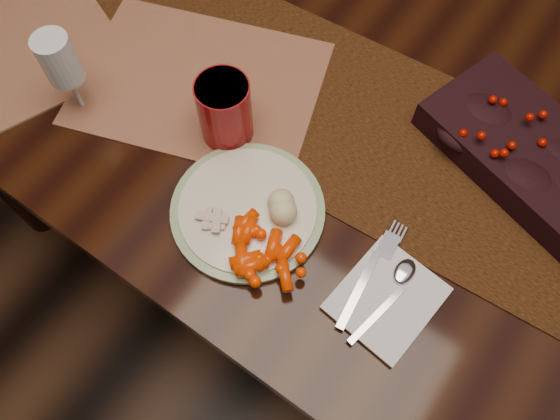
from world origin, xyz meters
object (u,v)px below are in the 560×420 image
Objects in this scene: placemat_main at (199,83)px; mashed_potatoes at (281,197)px; centerpiece at (535,154)px; red_cup at (225,111)px; turkey_shreds at (209,221)px; napkin at (387,298)px; dining_table at (353,201)px; baby_carrots at (266,247)px; wine_glass at (67,76)px; dinner_plate at (248,209)px.

placemat_main is 5.32× the size of mashed_potatoes.
placemat_main is at bearing -162.16° from centerpiece.
mashed_potatoes is 0.67× the size of red_cup.
mashed_potatoes is 1.30× the size of turkey_shreds.
dining_table is at bearing 129.00° from napkin.
napkin is (0.29, 0.06, -0.02)m from turkey_shreds.
centerpiece is (0.26, 0.04, 0.41)m from dining_table.
placemat_main is (-0.29, -0.14, 0.38)m from dining_table.
centerpiece is at bearing 55.17° from baby_carrots.
baby_carrots is at bearing -160.38° from napkin.
wine_glass is at bearing -154.11° from centerpiece.
placemat_main is 0.36m from baby_carrots.
red_cup reaches higher than mashed_potatoes.
dinner_plate is at bearing -172.86° from napkin.
dining_table is at bearing 35.05° from wine_glass.
red_cup reaches higher than dining_table.
wine_glass is at bearing 170.44° from turkey_shreds.
red_cup reaches higher than turkey_shreds.
wine_glass is (-0.40, -0.04, 0.04)m from mashed_potatoes.
mashed_potatoes reaches higher than baby_carrots.
placemat_main is 3.62× the size of baby_carrots.
red_cup is at bearing 118.74° from turkey_shreds.
napkin is 0.93× the size of wine_glass.
centerpiece is 0.59m from placemat_main.
napkin is at bearing -102.47° from centerpiece.
napkin is at bearing -36.60° from placemat_main.
napkin is (-0.07, -0.33, -0.03)m from centerpiece.
napkin is 1.27× the size of red_cup.
baby_carrots is (0.29, -0.20, 0.03)m from placemat_main.
turkey_shreds reaches higher than dining_table.
turkey_shreds is (-0.36, -0.39, -0.01)m from centerpiece.
napkin reaches higher than dining_table.
wine_glass reaches higher than placemat_main.
mashed_potatoes is at bearing 177.57° from napkin.
mashed_potatoes reaches higher than napkin.
dinner_plate is at bearing 60.12° from turkey_shreds.
baby_carrots is 0.08m from mashed_potatoes.
dining_table is 7.28× the size of dinner_plate.
dinner_plate is 0.17m from red_cup.
centerpiece is at bearing 25.89° from wine_glass.
centerpiece is at bearing 84.02° from napkin.
dining_table is 4.19× the size of placemat_main.
wine_glass reaches higher than dinner_plate.
turkey_shreds is at bearing -171.63° from baby_carrots.
red_cup is (-0.12, 0.10, 0.05)m from dinner_plate.
centerpiece is 0.42m from mashed_potatoes.
dining_table is 0.49m from mashed_potatoes.
napkin is at bearing -57.50° from dining_table.
placemat_main is at bearing 145.79° from baby_carrots.
dining_table is 29.00× the size of turkey_shreds.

